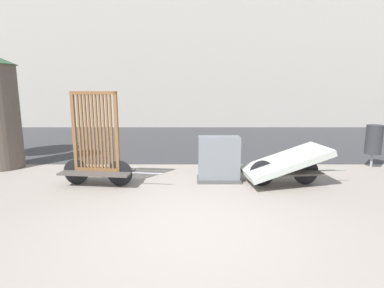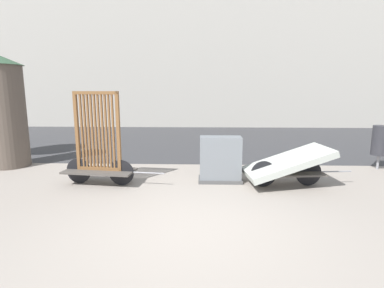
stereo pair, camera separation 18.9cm
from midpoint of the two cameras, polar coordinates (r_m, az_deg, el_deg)
name	(u,v)px [view 1 (the left image)]	position (r m, az deg, el deg)	size (l,w,h in m)	color
ground_plane	(191,230)	(4.65, -1.32, -16.11)	(60.00, 60.00, 0.00)	gray
road_strip	(193,140)	(12.71, -0.32, 0.85)	(56.00, 8.64, 0.01)	#38383A
building_facade	(193,27)	(19.23, -0.15, 21.46)	(48.00, 4.00, 11.66)	#B2ADA3
bike_cart_with_bedframe	(98,153)	(6.85, -18.22, -1.70)	(2.27, 0.83, 2.05)	#4C4742
bike_cart_with_mattress	(286,164)	(6.83, 16.70, -3.62)	(2.40, 1.22, 0.87)	#4C4742
utility_cabinet	(220,161)	(6.84, 4.55, -3.23)	(0.99, 0.49, 1.04)	#4C4C4C
trash_bin	(375,140)	(9.29, 31.05, 0.70)	(0.41, 0.41, 1.16)	gray
advertising_column	(0,112)	(9.43, -33.16, 5.14)	(1.11, 1.11, 2.96)	brown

